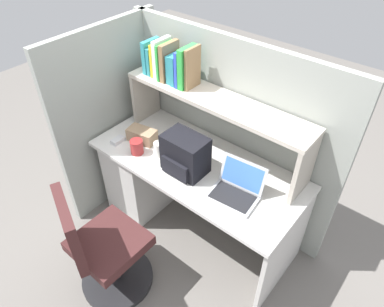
{
  "coord_description": "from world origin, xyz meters",
  "views": [
    {
      "loc": [
        1.19,
        -1.49,
        2.42
      ],
      "look_at": [
        0.0,
        -0.05,
        0.85
      ],
      "focal_mm": 33.02,
      "sensor_mm": 36.0,
      "label": 1
    }
  ],
  "objects_px": {
    "backpack": "(185,155)",
    "tissue_box": "(142,135)",
    "laptop": "(237,189)",
    "computer_mouse": "(118,140)",
    "office_chair": "(102,251)",
    "paper_cup": "(159,149)",
    "snack_canister": "(137,147)"
  },
  "relations": [
    {
      "from": "laptop",
      "to": "tissue_box",
      "type": "height_order",
      "value": "laptop"
    },
    {
      "from": "laptop",
      "to": "tissue_box",
      "type": "relative_size",
      "value": 1.52
    },
    {
      "from": "computer_mouse",
      "to": "backpack",
      "type": "bearing_deg",
      "value": 5.46
    },
    {
      "from": "laptop",
      "to": "paper_cup",
      "type": "height_order",
      "value": "laptop"
    },
    {
      "from": "laptop",
      "to": "paper_cup",
      "type": "distance_m",
      "value": 0.67
    },
    {
      "from": "laptop",
      "to": "snack_canister",
      "type": "distance_m",
      "value": 0.81
    },
    {
      "from": "laptop",
      "to": "office_chair",
      "type": "relative_size",
      "value": 0.36
    },
    {
      "from": "backpack",
      "to": "tissue_box",
      "type": "height_order",
      "value": "backpack"
    },
    {
      "from": "laptop",
      "to": "paper_cup",
      "type": "bearing_deg",
      "value": -177.28
    },
    {
      "from": "backpack",
      "to": "paper_cup",
      "type": "distance_m",
      "value": 0.27
    },
    {
      "from": "computer_mouse",
      "to": "office_chair",
      "type": "xyz_separation_m",
      "value": [
        0.47,
        -0.6,
        -0.35
      ]
    },
    {
      "from": "laptop",
      "to": "snack_canister",
      "type": "bearing_deg",
      "value": -171.56
    },
    {
      "from": "laptop",
      "to": "tissue_box",
      "type": "xyz_separation_m",
      "value": [
        -0.89,
        0.01,
        -0.0
      ]
    },
    {
      "from": "paper_cup",
      "to": "computer_mouse",
      "type": "bearing_deg",
      "value": -164.74
    },
    {
      "from": "computer_mouse",
      "to": "office_chair",
      "type": "height_order",
      "value": "office_chair"
    },
    {
      "from": "tissue_box",
      "to": "paper_cup",
      "type": "bearing_deg",
      "value": -22.05
    },
    {
      "from": "paper_cup",
      "to": "laptop",
      "type": "bearing_deg",
      "value": 2.72
    },
    {
      "from": "backpack",
      "to": "office_chair",
      "type": "xyz_separation_m",
      "value": [
        -0.14,
        -0.69,
        -0.47
      ]
    },
    {
      "from": "laptop",
      "to": "computer_mouse",
      "type": "relative_size",
      "value": 3.22
    },
    {
      "from": "tissue_box",
      "to": "snack_canister",
      "type": "bearing_deg",
      "value": -69.95
    },
    {
      "from": "paper_cup",
      "to": "tissue_box",
      "type": "distance_m",
      "value": 0.22
    },
    {
      "from": "paper_cup",
      "to": "tissue_box",
      "type": "relative_size",
      "value": 0.5
    },
    {
      "from": "backpack",
      "to": "snack_canister",
      "type": "distance_m",
      "value": 0.41
    },
    {
      "from": "backpack",
      "to": "tissue_box",
      "type": "relative_size",
      "value": 1.36
    },
    {
      "from": "laptop",
      "to": "backpack",
      "type": "relative_size",
      "value": 1.12
    },
    {
      "from": "laptop",
      "to": "snack_canister",
      "type": "xyz_separation_m",
      "value": [
        -0.81,
        -0.12,
        0.0
      ]
    },
    {
      "from": "snack_canister",
      "to": "backpack",
      "type": "bearing_deg",
      "value": 12.06
    },
    {
      "from": "computer_mouse",
      "to": "paper_cup",
      "type": "height_order",
      "value": "paper_cup"
    },
    {
      "from": "computer_mouse",
      "to": "laptop",
      "type": "bearing_deg",
      "value": 3.93
    },
    {
      "from": "computer_mouse",
      "to": "paper_cup",
      "type": "bearing_deg",
      "value": 12.03
    },
    {
      "from": "paper_cup",
      "to": "office_chair",
      "type": "distance_m",
      "value": 0.81
    },
    {
      "from": "backpack",
      "to": "snack_canister",
      "type": "relative_size",
      "value": 2.7
    }
  ]
}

